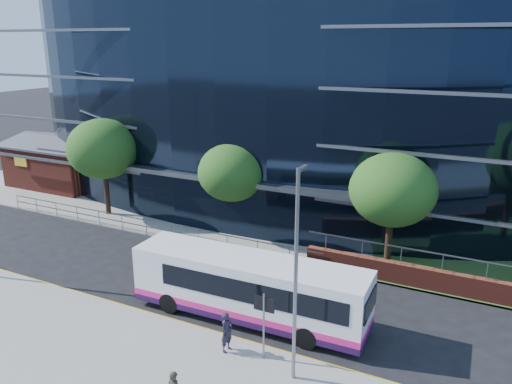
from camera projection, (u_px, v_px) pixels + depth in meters
The scene contains 16 objects.
ground at pixel (190, 315), 22.93m from camera, with size 200.00×200.00×0.00m, color black.
pavement_near at pixel (116, 376), 18.62m from camera, with size 80.00×8.00×0.15m, color gray.
kerb at pixel (178, 324), 22.05m from camera, with size 80.00×0.25×0.16m, color gray.
yellow_line_outer at pixel (180, 323), 22.25m from camera, with size 80.00×0.08×0.01m, color gold.
yellow_line_inner at pixel (182, 322), 22.37m from camera, with size 80.00×0.08×0.01m, color gold.
far_forecourt at pixel (206, 220), 34.90m from camera, with size 50.00×8.00×0.10m, color gray.
glass_office at pixel (289, 94), 40.18m from camera, with size 44.00×23.10×16.00m.
brick_pavilion at pixel (63, 163), 43.28m from camera, with size 8.60×6.66×4.40m.
guard_railings at pixel (146, 223), 32.09m from camera, with size 24.00×0.05×1.10m.
street_sign at pixel (264, 312), 19.04m from camera, with size 0.85×0.09×2.80m.
tree_far_a at pixel (103, 149), 34.75m from camera, with size 4.95×4.95×6.98m.
tree_far_b at pixel (232, 172), 31.13m from camera, with size 4.29×4.29×6.05m.
tree_far_c at pixel (393, 190), 26.36m from camera, with size 4.62×4.62×6.51m.
streetlight_east at pixel (296, 272), 17.23m from camera, with size 0.15×0.77×8.00m.
city_bus at pixel (250, 288), 22.20m from camera, with size 10.92×2.75×2.94m.
pedestrian at pixel (227, 332), 19.81m from camera, with size 0.62×0.41×1.70m, color #231E2D.
Camera 1 is at (11.71, -16.85, 12.09)m, focal length 35.00 mm.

